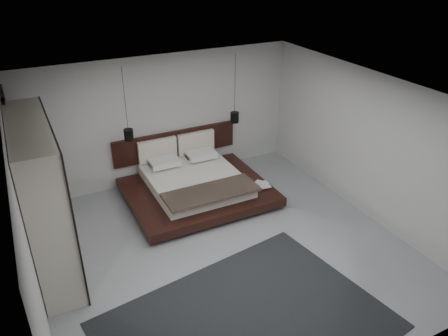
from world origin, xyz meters
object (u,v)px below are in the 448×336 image
bed (195,184)px  rug (247,325)px  pendant_right (235,117)px  lattice_screen (18,161)px  pendant_left (129,135)px  wardrobe (43,199)px

bed → rug: bed is taller
bed → pendant_right: bearing=21.3°
bed → pendant_right: size_ratio=1.91×
lattice_screen → pendant_left: (2.03, -0.09, 0.16)m
pendant_left → pendant_right: same height
lattice_screen → wardrobe: bearing=-80.5°
lattice_screen → pendant_right: bearing=-1.1°
bed → pendant_right: 1.69m
bed → pendant_left: size_ratio=1.96×
pendant_left → rug: 4.33m
pendant_left → wardrobe: size_ratio=0.57×
rug → lattice_screen: bearing=120.6°
pendant_left → pendant_right: size_ratio=0.98×
wardrobe → lattice_screen: bearing=99.5°
pendant_right → rug: 4.71m
pendant_left → wardrobe: (-1.78, -1.42, -0.21)m
pendant_left → rug: bearing=-84.1°
bed → wardrobe: (-2.95, -0.96, 0.96)m
pendant_left → pendant_right: 2.35m
pendant_right → lattice_screen: bearing=178.9°
pendant_right → wardrobe: pendant_right is taller
pendant_left → pendant_right: (2.35, -0.00, -0.04)m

